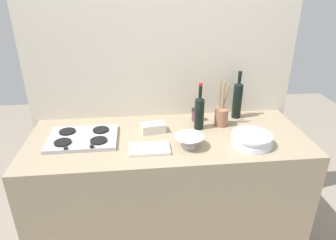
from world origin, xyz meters
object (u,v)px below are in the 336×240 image
(plate_stack, at_px, (252,139))
(cutting_board, at_px, (150,149))
(wine_bottle_mid_left, at_px, (199,112))
(butter_dish, at_px, (153,128))
(mixing_bowl, at_px, (189,141))
(wine_bottle_leftmost, at_px, (237,99))
(condiment_jar_front, at_px, (196,115))
(stovetop_hob, at_px, (83,138))
(utensil_crock, at_px, (221,116))

(plate_stack, distance_m, cutting_board, 0.63)
(wine_bottle_mid_left, xyz_separation_m, butter_dish, (-0.31, -0.02, -0.09))
(mixing_bowl, distance_m, cutting_board, 0.24)
(wine_bottle_leftmost, distance_m, wine_bottle_mid_left, 0.34)
(plate_stack, xyz_separation_m, wine_bottle_mid_left, (-0.28, 0.26, 0.09))
(mixing_bowl, xyz_separation_m, condiment_jar_front, (0.12, 0.37, 0.00))
(wine_bottle_mid_left, relative_size, condiment_jar_front, 3.56)
(stovetop_hob, xyz_separation_m, condiment_jar_front, (0.77, 0.21, 0.03))
(condiment_jar_front, bearing_deg, stovetop_hob, -164.57)
(mixing_bowl, bearing_deg, wine_bottle_mid_left, 65.70)
(plate_stack, xyz_separation_m, cutting_board, (-0.63, -0.00, -0.03))
(stovetop_hob, bearing_deg, wine_bottle_mid_left, 6.55)
(butter_dish, relative_size, utensil_crock, 0.48)
(butter_dish, bearing_deg, mixing_bowl, -47.58)
(stovetop_hob, bearing_deg, butter_dish, 8.18)
(utensil_crock, bearing_deg, condiment_jar_front, 149.35)
(wine_bottle_leftmost, relative_size, butter_dish, 2.25)
(wine_bottle_mid_left, xyz_separation_m, mixing_bowl, (-0.11, -0.24, -0.08))
(wine_bottle_leftmost, height_order, condiment_jar_front, wine_bottle_leftmost)
(stovetop_hob, bearing_deg, condiment_jar_front, 15.43)
(stovetop_hob, relative_size, wine_bottle_leftmost, 1.23)
(mixing_bowl, xyz_separation_m, butter_dish, (-0.20, 0.22, -0.01))
(stovetop_hob, xyz_separation_m, utensil_crock, (0.93, 0.12, 0.06))
(stovetop_hob, distance_m, cutting_board, 0.45)
(cutting_board, bearing_deg, butter_dish, 81.28)
(condiment_jar_front, relative_size, cutting_board, 0.37)
(condiment_jar_front, xyz_separation_m, cutting_board, (-0.36, -0.39, -0.04))
(wine_bottle_leftmost, bearing_deg, wine_bottle_mid_left, -153.86)
(wine_bottle_mid_left, relative_size, mixing_bowl, 1.77)
(butter_dish, bearing_deg, condiment_jar_front, 24.83)
(plate_stack, height_order, cutting_board, plate_stack)
(mixing_bowl, bearing_deg, utensil_crock, 45.21)
(stovetop_hob, relative_size, wine_bottle_mid_left, 1.33)
(plate_stack, xyz_separation_m, condiment_jar_front, (-0.27, 0.38, 0.01))
(wine_bottle_leftmost, bearing_deg, utensil_crock, -140.37)
(stovetop_hob, xyz_separation_m, cutting_board, (0.41, -0.17, -0.01))
(plate_stack, bearing_deg, cutting_board, -179.68)
(mixing_bowl, height_order, utensil_crock, utensil_crock)
(plate_stack, distance_m, butter_dish, 0.64)
(wine_bottle_mid_left, bearing_deg, cutting_board, -143.28)
(mixing_bowl, distance_m, butter_dish, 0.30)
(butter_dish, bearing_deg, utensil_crock, 6.44)
(wine_bottle_leftmost, bearing_deg, mixing_bowl, -136.62)
(cutting_board, bearing_deg, stovetop_hob, 157.23)
(mixing_bowl, xyz_separation_m, utensil_crock, (0.27, 0.28, 0.03))
(wine_bottle_leftmost, bearing_deg, butter_dish, -164.34)
(plate_stack, bearing_deg, utensil_crock, 111.56)
(wine_bottle_leftmost, height_order, wine_bottle_mid_left, wine_bottle_leftmost)
(wine_bottle_leftmost, bearing_deg, stovetop_hob, -167.43)
(wine_bottle_mid_left, distance_m, butter_dish, 0.33)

